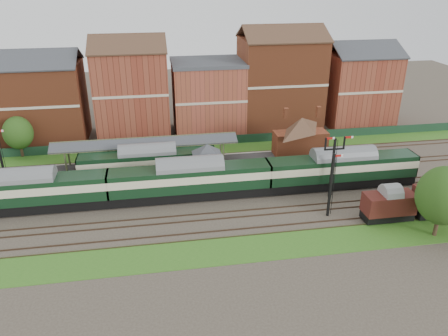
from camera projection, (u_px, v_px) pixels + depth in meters
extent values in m
plane|color=#473D33|center=(234.00, 195.00, 56.71)|extent=(160.00, 160.00, 0.00)
cube|color=#2D6619|center=(216.00, 149.00, 71.05)|extent=(90.00, 4.50, 0.06)
cube|color=#2D6619|center=(255.00, 247.00, 45.93)|extent=(90.00, 5.00, 0.06)
cube|color=#193823|center=(214.00, 141.00, 72.55)|extent=(90.00, 0.12, 1.50)
cube|color=#2D2D2D|center=(189.00, 164.00, 64.50)|extent=(55.00, 3.40, 1.00)
cube|color=#5B6A4B|center=(208.00, 177.00, 58.68)|extent=(3.40, 3.20, 2.40)
cube|color=#485032|center=(207.00, 162.00, 57.77)|extent=(3.60, 3.40, 2.00)
pyramid|color=#383A3F|center=(207.00, 150.00, 57.02)|extent=(5.40, 5.40, 1.60)
cube|color=maroon|center=(265.00, 174.00, 59.92)|extent=(3.00, 2.40, 2.20)
cube|color=#4C3323|center=(267.00, 166.00, 58.73)|extent=(3.20, 1.34, 0.79)
cube|color=#4C3323|center=(265.00, 162.00, 59.90)|extent=(3.20, 1.34, 0.79)
cube|color=#964626|center=(300.00, 143.00, 66.11)|extent=(8.00, 3.00, 3.50)
pyramid|color=#4C3323|center=(301.00, 125.00, 64.93)|extent=(8.10, 8.10, 2.20)
cube|color=#964626|center=(285.00, 123.00, 64.35)|extent=(0.60, 0.60, 1.60)
cube|color=#964626|center=(318.00, 121.00, 65.10)|extent=(0.60, 0.60, 1.60)
cube|color=#485032|center=(66.00, 161.00, 59.88)|extent=(0.22, 0.22, 3.40)
cube|color=#485032|center=(221.00, 145.00, 65.50)|extent=(0.22, 0.22, 3.40)
cube|color=#383A3F|center=(146.00, 143.00, 61.05)|extent=(26.00, 1.99, 0.90)
cube|color=#383A3F|center=(146.00, 138.00, 62.75)|extent=(26.00, 1.99, 0.90)
cube|color=#485032|center=(145.00, 138.00, 61.74)|extent=(26.00, 0.20, 0.20)
cube|color=black|center=(332.00, 168.00, 54.61)|extent=(0.25, 0.25, 8.00)
cube|color=black|center=(334.00, 149.00, 53.52)|extent=(2.60, 0.18, 0.18)
cube|color=#B2140F|center=(330.00, 138.00, 52.82)|extent=(1.10, 0.08, 0.25)
cube|color=#B2140F|center=(349.00, 137.00, 53.18)|extent=(1.10, 0.08, 0.25)
cube|color=black|center=(1.00, 158.00, 57.73)|extent=(0.25, 0.25, 8.00)
cube|color=black|center=(331.00, 186.00, 50.27)|extent=(0.25, 0.25, 8.00)
cube|color=#B2140F|center=(339.00, 156.00, 48.81)|extent=(1.10, 0.08, 0.25)
cube|color=#964626|center=(41.00, 103.00, 72.24)|extent=(14.00, 10.00, 13.00)
cube|color=maroon|center=(132.00, 93.00, 74.08)|extent=(12.00, 10.00, 15.00)
cube|color=#994431|center=(208.00, 99.00, 76.65)|extent=(12.00, 10.00, 12.00)
cube|color=#964626|center=(280.00, 84.00, 77.76)|extent=(14.00, 10.00, 16.00)
cube|color=maroon|center=(358.00, 89.00, 80.63)|extent=(12.00, 10.00, 13.00)
cube|color=black|center=(24.00, 206.00, 52.53)|extent=(20.14, 2.82, 1.23)
cube|color=black|center=(21.00, 190.00, 51.67)|extent=(20.14, 3.13, 2.91)
cube|color=beige|center=(20.00, 188.00, 51.53)|extent=(20.16, 3.17, 1.01)
cube|color=slate|center=(18.00, 178.00, 51.00)|extent=(20.14, 3.13, 0.67)
cube|color=black|center=(191.00, 193.00, 55.55)|extent=(20.14, 2.82, 1.23)
cube|color=black|center=(190.00, 178.00, 54.69)|extent=(20.14, 3.13, 2.91)
cube|color=beige|center=(190.00, 176.00, 54.54)|extent=(20.16, 3.17, 1.01)
cube|color=slate|center=(190.00, 166.00, 54.02)|extent=(20.14, 3.13, 0.67)
cube|color=black|center=(340.00, 181.00, 58.57)|extent=(20.14, 2.82, 1.23)
cube|color=black|center=(342.00, 167.00, 57.71)|extent=(20.14, 3.13, 2.91)
cube|color=beige|center=(342.00, 165.00, 57.56)|extent=(20.16, 3.17, 1.01)
cube|color=slate|center=(343.00, 156.00, 57.03)|extent=(20.14, 3.13, 0.67)
cube|color=black|center=(149.00, 174.00, 60.62)|extent=(18.64, 2.61, 1.14)
cube|color=black|center=(148.00, 162.00, 59.83)|extent=(18.64, 2.90, 2.69)
cube|color=beige|center=(148.00, 160.00, 59.69)|extent=(18.66, 2.94, 0.93)
cube|color=slate|center=(147.00, 152.00, 59.20)|extent=(18.64, 2.90, 0.62)
cube|color=black|center=(387.00, 215.00, 50.85)|extent=(5.80, 2.14, 0.87)
cube|color=#4D2116|center=(389.00, 203.00, 50.19)|extent=(5.80, 2.51, 2.32)
cube|color=gray|center=(391.00, 193.00, 49.66)|extent=(5.80, 2.51, 0.43)
cube|color=black|center=(439.00, 210.00, 51.84)|extent=(6.43, 2.37, 0.96)
cube|color=#4D2116|center=(442.00, 197.00, 51.11)|extent=(6.43, 2.79, 2.57)
cube|color=gray|center=(445.00, 186.00, 50.52)|extent=(6.43, 2.79, 0.47)
cylinder|color=#382619|center=(438.00, 221.00, 47.26)|extent=(0.44, 0.44, 3.82)
ellipsoid|color=#1B4B15|center=(443.00, 196.00, 45.99)|extent=(5.61, 5.61, 6.45)
cylinder|color=#382619|center=(21.00, 148.00, 67.63)|extent=(0.44, 0.44, 3.04)
ellipsoid|color=#1B4B15|center=(18.00, 133.00, 66.63)|extent=(4.45, 4.45, 5.12)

